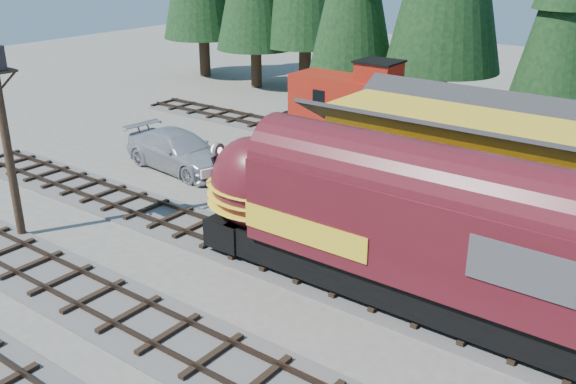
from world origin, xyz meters
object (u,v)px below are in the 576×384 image
Objects in this scene: locomotive at (387,229)px; pickup_truck_b at (179,151)px; depot at (474,164)px; pickup_truck_a at (285,178)px; caboose at (364,107)px.

locomotive is 2.32× the size of pickup_truck_b.
pickup_truck_a is at bearing -169.60° from depot.
caboose is at bearing 123.24° from locomotive.
pickup_truck_a is (-7.96, 4.99, -1.52)m from locomotive.
pickup_truck_b is at bearing -121.26° from caboose.
pickup_truck_a is at bearing -83.85° from pickup_truck_b.
locomotive is 16.74m from caboose.
pickup_truck_b is (-6.75, -0.11, 0.02)m from pickup_truck_a.
locomotive is (-0.24, -6.50, -0.48)m from depot.
caboose is 1.28× the size of pickup_truck_a.
locomotive is at bearing -56.76° from caboose.
pickup_truck_b is (-14.71, 4.88, -1.51)m from locomotive.
depot reaches higher than pickup_truck_b.
caboose reaches higher than locomotive.
depot is 15.17m from pickup_truck_b.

